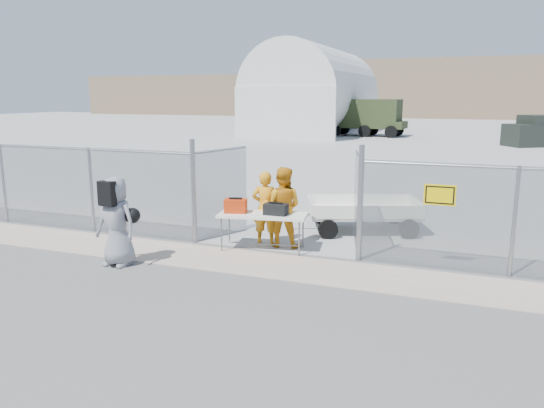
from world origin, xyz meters
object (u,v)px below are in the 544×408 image
at_px(security_worker_right, 282,207).
at_px(folding_table, 263,232).
at_px(security_worker_left, 265,208).
at_px(utility_trailer, 363,214).
at_px(visitor, 116,221).

bearing_deg(security_worker_right, folding_table, 47.00).
xyz_separation_m(folding_table, security_worker_left, (-0.12, 0.46, 0.46)).
relative_size(security_worker_left, utility_trailer, 0.48).
height_order(security_worker_left, utility_trailer, security_worker_left).
bearing_deg(visitor, security_worker_right, 46.73).
distance_m(security_worker_left, security_worker_right, 0.45).
xyz_separation_m(folding_table, visitor, (-2.42, -2.12, 0.51)).
bearing_deg(security_worker_left, utility_trailer, -141.17).
relative_size(security_worker_left, visitor, 0.94).
bearing_deg(utility_trailer, folding_table, -146.63).
bearing_deg(security_worker_left, security_worker_right, 167.28).
bearing_deg(folding_table, utility_trailer, 44.37).
relative_size(folding_table, security_worker_left, 1.14).
bearing_deg(folding_table, visitor, -148.70).
bearing_deg(security_worker_right, utility_trailer, -131.00).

